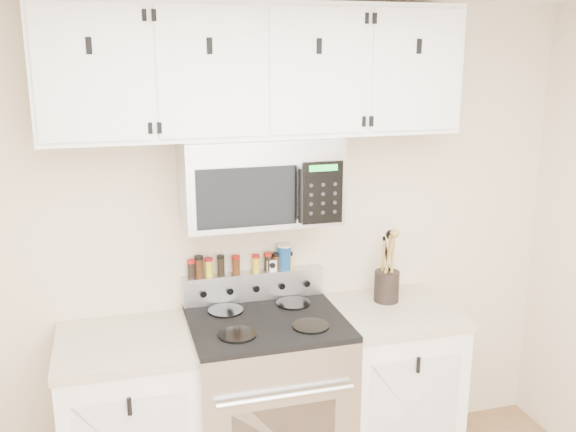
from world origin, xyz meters
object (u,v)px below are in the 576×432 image
object	(u,v)px
range	(268,402)
utensil_crock	(387,284)
microwave	(259,180)
salt_canister	(284,257)

from	to	relation	value
range	utensil_crock	size ratio (longest dim) A/B	2.80
microwave	salt_canister	world-z (taller)	microwave
salt_canister	microwave	bearing A→B (deg)	-137.30
utensil_crock	salt_canister	distance (m)	0.57
range	microwave	distance (m)	1.15
salt_canister	range	bearing A→B (deg)	-120.91
utensil_crock	salt_canister	bearing A→B (deg)	163.33
range	utensil_crock	world-z (taller)	utensil_crock
utensil_crock	microwave	bearing A→B (deg)	179.70
microwave	salt_canister	size ratio (longest dim) A/B	5.52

